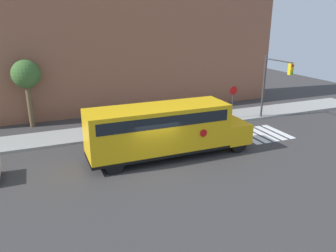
{
  "coord_description": "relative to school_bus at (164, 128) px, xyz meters",
  "views": [
    {
      "loc": [
        -5.76,
        -15.79,
        7.86
      ],
      "look_at": [
        1.31,
        1.43,
        1.71
      ],
      "focal_mm": 35.0,
      "sensor_mm": 36.0,
      "label": 1
    }
  ],
  "objects": [
    {
      "name": "building_backdrop",
      "position": [
        -0.84,
        12.07,
        4.0
      ],
      "size": [
        32.0,
        4.0,
        11.57
      ],
      "color": "#935B42",
      "rests_on": "ground"
    },
    {
      "name": "tree_near_sidewalk",
      "position": [
        -7.14,
        9.1,
        2.09
      ],
      "size": [
        2.06,
        2.06,
        5.05
      ],
      "color": "brown",
      "rests_on": "ground"
    },
    {
      "name": "ground_plane",
      "position": [
        -0.84,
        -0.93,
        -1.79
      ],
      "size": [
        60.0,
        60.0,
        0.0
      ],
      "primitive_type": "plane",
      "color": "#3A3838"
    },
    {
      "name": "stop_sign",
      "position": [
        7.84,
        4.84,
        0.02
      ],
      "size": [
        0.67,
        0.1,
        2.77
      ],
      "color": "#38383A",
      "rests_on": "ground"
    },
    {
      "name": "traffic_light",
      "position": [
        10.32,
        3.33,
        1.61
      ],
      "size": [
        0.28,
        3.02,
        5.12
      ],
      "color": "#38383A",
      "rests_on": "ground"
    },
    {
      "name": "school_bus",
      "position": [
        0.0,
        0.0,
        0.0
      ],
      "size": [
        9.84,
        2.57,
        3.12
      ],
      "color": "yellow",
      "rests_on": "ground"
    },
    {
      "name": "crosswalk_stripes",
      "position": [
        7.98,
        1.07,
        -1.78
      ],
      "size": [
        3.3,
        3.2,
        0.01
      ],
      "color": "white",
      "rests_on": "ground"
    },
    {
      "name": "sidewalk_strip",
      "position": [
        -0.84,
        5.57,
        -1.71
      ],
      "size": [
        44.0,
        3.0,
        0.15
      ],
      "color": "#9E9E99",
      "rests_on": "ground"
    }
  ]
}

